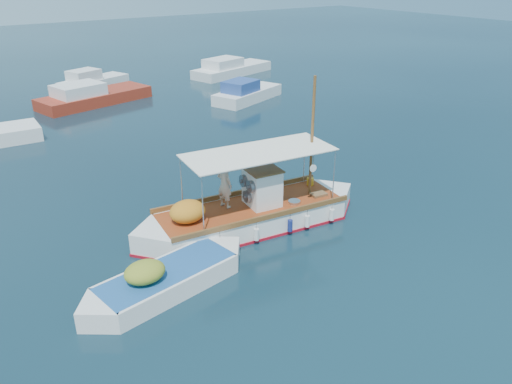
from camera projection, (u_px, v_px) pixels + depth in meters
ground at (269, 232)px, 18.85m from camera, size 160.00×160.00×0.00m
fishing_caique at (250, 215)px, 19.01m from camera, size 9.32×3.42×5.73m
dinghy at (166, 281)px, 15.39m from camera, size 5.96×2.37×1.47m
bg_boat_n at (92, 97)px, 35.76m from camera, size 8.42×4.56×1.80m
bg_boat_ne at (246, 94)px, 36.65m from camera, size 6.29×4.14×1.80m
bg_boat_e at (230, 69)px, 45.15m from camera, size 8.47×4.64×1.80m
bg_boat_far_n at (92, 83)px, 40.20m from camera, size 6.05×3.89×1.80m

